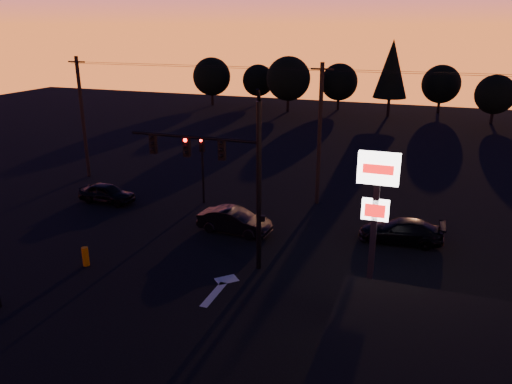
# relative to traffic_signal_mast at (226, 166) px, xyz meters

# --- Properties ---
(ground) EXTENTS (120.00, 120.00, 0.00)m
(ground) POSITION_rel_traffic_signal_mast_xyz_m (0.10, -3.99, -4.94)
(ground) COLOR black
(ground) RESTS_ON ground
(lane_arrow) EXTENTS (1.20, 3.10, 0.01)m
(lane_arrow) POSITION_rel_traffic_signal_mast_xyz_m (0.60, -2.33, -4.93)
(lane_arrow) COLOR beige
(lane_arrow) RESTS_ON ground
(traffic_signal_mast) EXTENTS (6.79, 0.52, 8.58)m
(traffic_signal_mast) POSITION_rel_traffic_signal_mast_xyz_m (0.00, 0.00, 0.00)
(traffic_signal_mast) COLOR black
(traffic_signal_mast) RESTS_ON ground
(secondary_signal) EXTENTS (0.30, 0.31, 4.35)m
(secondary_signal) POSITION_rel_traffic_signal_mast_xyz_m (-4.90, 7.49, -2.07)
(secondary_signal) COLOR black
(secondary_signal) RESTS_ON ground
(pylon_sign) EXTENTS (1.50, 0.28, 6.80)m
(pylon_sign) POSITION_rel_traffic_signal_mast_xyz_m (7.10, -2.49, -0.02)
(pylon_sign) COLOR black
(pylon_sign) RESTS_ON ground
(utility_pole_0) EXTENTS (1.40, 0.26, 9.00)m
(utility_pole_0) POSITION_rel_traffic_signal_mast_xyz_m (-15.90, 10.01, -0.34)
(utility_pole_0) COLOR black
(utility_pole_0) RESTS_ON ground
(utility_pole_1) EXTENTS (1.40, 0.26, 9.00)m
(utility_pole_1) POSITION_rel_traffic_signal_mast_xyz_m (2.10, 10.01, -0.34)
(utility_pole_1) COLOR black
(utility_pole_1) RESTS_ON ground
(power_wires) EXTENTS (36.00, 1.22, 0.07)m
(power_wires) POSITION_rel_traffic_signal_mast_xyz_m (2.10, 10.01, 3.63)
(power_wires) COLOR black
(power_wires) RESTS_ON ground
(bollard) EXTENTS (0.32, 0.32, 0.95)m
(bollard) POSITION_rel_traffic_signal_mast_xyz_m (-6.41, -2.58, -4.46)
(bollard) COLOR #BA6600
(bollard) RESTS_ON ground
(tree_0) EXTENTS (5.36, 5.36, 6.74)m
(tree_0) POSITION_rel_traffic_signal_mast_xyz_m (-21.90, 46.01, -0.88)
(tree_0) COLOR black
(tree_0) RESTS_ON ground
(tree_1) EXTENTS (4.54, 4.54, 5.71)m
(tree_1) POSITION_rel_traffic_signal_mast_xyz_m (-15.90, 49.01, -1.50)
(tree_1) COLOR black
(tree_1) RESTS_ON ground
(tree_2) EXTENTS (5.77, 5.78, 7.26)m
(tree_2) POSITION_rel_traffic_signal_mast_xyz_m (-9.90, 44.01, -0.57)
(tree_2) COLOR black
(tree_2) RESTS_ON ground
(tree_3) EXTENTS (4.95, 4.95, 6.22)m
(tree_3) POSITION_rel_traffic_signal_mast_xyz_m (-3.90, 48.01, -1.19)
(tree_3) COLOR black
(tree_3) RESTS_ON ground
(tree_4) EXTENTS (4.18, 4.18, 9.50)m
(tree_4) POSITION_rel_traffic_signal_mast_xyz_m (3.10, 45.01, 0.99)
(tree_4) COLOR black
(tree_4) RESTS_ON ground
(tree_5) EXTENTS (4.95, 4.95, 6.22)m
(tree_5) POSITION_rel_traffic_signal_mast_xyz_m (9.10, 50.01, -1.19)
(tree_5) COLOR black
(tree_5) RESTS_ON ground
(tree_6) EXTENTS (4.54, 4.54, 5.71)m
(tree_6) POSITION_rel_traffic_signal_mast_xyz_m (15.10, 44.01, -1.50)
(tree_6) COLOR black
(tree_6) RESTS_ON ground
(car_left) EXTENTS (3.77, 1.52, 1.28)m
(car_left) POSITION_rel_traffic_signal_mast_xyz_m (-10.93, 5.44, -4.30)
(car_left) COLOR black
(car_left) RESTS_ON ground
(car_mid) EXTENTS (4.27, 1.76, 1.37)m
(car_mid) POSITION_rel_traffic_signal_mast_xyz_m (-1.15, 3.67, -4.25)
(car_mid) COLOR black
(car_mid) RESTS_ON ground
(car_right) EXTENTS (4.53, 2.08, 1.29)m
(car_right) POSITION_rel_traffic_signal_mast_xyz_m (7.76, 5.47, -4.29)
(car_right) COLOR black
(car_right) RESTS_ON ground
(suv_parked) EXTENTS (4.34, 5.08, 1.30)m
(suv_parked) POSITION_rel_traffic_signal_mast_xyz_m (10.89, -5.55, -4.29)
(suv_parked) COLOR black
(suv_parked) RESTS_ON ground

